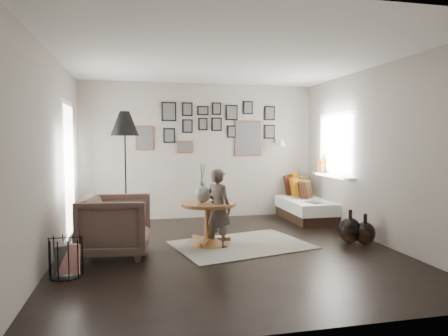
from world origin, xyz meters
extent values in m
plane|color=black|center=(0.00, 0.00, 0.00)|extent=(4.80, 4.80, 0.00)
plane|color=gray|center=(0.00, 2.40, 1.30)|extent=(4.50, 0.00, 4.50)
plane|color=gray|center=(0.00, -2.40, 1.30)|extent=(4.50, 0.00, 4.50)
plane|color=gray|center=(-2.25, 0.00, 1.30)|extent=(0.00, 4.80, 4.80)
plane|color=gray|center=(2.25, 0.00, 1.30)|extent=(0.00, 4.80, 4.80)
plane|color=white|center=(0.00, 0.00, 2.60)|extent=(4.80, 4.80, 0.00)
plane|color=white|center=(-2.23, 1.20, 1.05)|extent=(0.00, 2.14, 2.14)
plane|color=white|center=(-2.23, 1.20, 1.05)|extent=(0.00, 1.88, 1.88)
plane|color=white|center=(-2.23, 1.20, 1.05)|extent=(0.00, 1.93, 1.93)
plane|color=white|center=(2.23, 1.20, 1.45)|extent=(0.00, 1.30, 1.30)
plane|color=white|center=(2.23, 1.20, 1.45)|extent=(0.00, 1.14, 1.14)
cube|color=white|center=(2.17, 1.20, 0.88)|extent=(0.15, 1.32, 0.04)
cylinder|color=#8C4C14|center=(2.17, 1.55, 1.04)|extent=(0.10, 0.10, 0.28)
cylinder|color=#8C4C14|center=(2.17, 1.72, 1.01)|extent=(0.08, 0.08, 0.22)
cube|color=brown|center=(-1.05, 2.38, 1.55)|extent=(0.35, 0.03, 0.45)
cube|color=black|center=(-1.05, 2.37, 1.55)|extent=(0.30, 0.01, 0.40)
cube|color=black|center=(-0.60, 2.38, 2.05)|extent=(0.28, 0.03, 0.36)
cube|color=black|center=(-0.60, 2.37, 2.05)|extent=(0.23, 0.01, 0.31)
cube|color=black|center=(-0.60, 2.38, 1.60)|extent=(0.22, 0.03, 0.28)
cube|color=black|center=(-0.60, 2.37, 1.60)|extent=(0.17, 0.01, 0.23)
cube|color=black|center=(-0.25, 2.38, 2.10)|extent=(0.20, 0.03, 0.26)
cube|color=black|center=(-0.25, 2.37, 2.10)|extent=(0.15, 0.01, 0.21)
cube|color=black|center=(-0.25, 2.38, 1.78)|extent=(0.20, 0.03, 0.26)
cube|color=black|center=(-0.25, 2.37, 1.78)|extent=(0.15, 0.01, 0.21)
cube|color=black|center=(0.05, 2.38, 2.08)|extent=(0.22, 0.03, 0.18)
cube|color=black|center=(0.05, 2.37, 2.08)|extent=(0.17, 0.01, 0.13)
cube|color=black|center=(0.05, 2.38, 1.82)|extent=(0.18, 0.03, 0.24)
cube|color=black|center=(0.05, 2.37, 1.82)|extent=(0.13, 0.01, 0.19)
cube|color=black|center=(0.32, 2.38, 2.12)|extent=(0.18, 0.03, 0.24)
cube|color=black|center=(0.32, 2.37, 2.12)|extent=(0.13, 0.01, 0.19)
cube|color=black|center=(0.32, 2.38, 1.82)|extent=(0.20, 0.03, 0.26)
cube|color=black|center=(0.32, 2.37, 1.82)|extent=(0.15, 0.01, 0.21)
cube|color=black|center=(0.62, 2.38, 2.05)|extent=(0.24, 0.03, 0.30)
cube|color=black|center=(0.62, 2.37, 2.05)|extent=(0.19, 0.01, 0.25)
cube|color=black|center=(0.62, 2.38, 1.68)|extent=(0.18, 0.03, 0.24)
cube|color=black|center=(0.62, 2.37, 1.68)|extent=(0.13, 0.01, 0.19)
cube|color=brown|center=(0.95, 2.38, 1.55)|extent=(0.55, 0.03, 0.70)
cube|color=black|center=(0.95, 2.37, 1.55)|extent=(0.50, 0.01, 0.65)
cube|color=black|center=(0.95, 2.38, 2.15)|extent=(0.20, 0.03, 0.26)
cube|color=black|center=(0.95, 2.37, 2.15)|extent=(0.15, 0.01, 0.21)
cube|color=black|center=(1.40, 2.38, 2.05)|extent=(0.22, 0.03, 0.28)
cube|color=black|center=(1.40, 2.37, 2.05)|extent=(0.17, 0.01, 0.23)
cube|color=black|center=(1.40, 2.38, 1.68)|extent=(0.22, 0.03, 0.28)
cube|color=black|center=(1.40, 2.37, 1.68)|extent=(0.17, 0.01, 0.23)
cube|color=brown|center=(-0.30, 2.38, 1.38)|extent=(0.30, 0.03, 0.24)
cube|color=black|center=(-0.30, 2.37, 1.38)|extent=(0.25, 0.01, 0.19)
cube|color=white|center=(1.55, 2.37, 1.50)|extent=(0.06, 0.04, 0.10)
cylinder|color=white|center=(1.55, 2.25, 1.52)|extent=(0.02, 0.24, 0.02)
cone|color=white|center=(1.55, 2.12, 1.46)|extent=(0.18, 0.18, 0.14)
cube|color=beige|center=(0.25, 0.21, 0.01)|extent=(2.11, 1.70, 0.01)
cone|color=brown|center=(-0.21, 0.34, 0.06)|extent=(0.58, 0.58, 0.11)
cylinder|color=brown|center=(-0.21, 0.34, 0.32)|extent=(0.12, 0.12, 0.45)
cylinder|color=brown|center=(-0.21, 0.34, 0.59)|extent=(0.78, 0.78, 0.04)
ellipsoid|color=black|center=(-0.29, 0.36, 0.74)|extent=(0.22, 0.22, 0.25)
cylinder|color=black|center=(-0.29, 0.36, 0.88)|extent=(0.07, 0.07, 0.04)
cylinder|color=black|center=(-0.10, 0.34, 0.63)|extent=(0.13, 0.13, 0.02)
cube|color=black|center=(1.91, 1.85, 0.10)|extent=(0.72, 1.68, 0.19)
cube|color=white|center=(1.91, 1.85, 0.29)|extent=(0.78, 1.74, 0.21)
cube|color=#BE690A|center=(1.93, 2.53, 0.61)|extent=(0.27, 0.52, 0.49)
cube|color=black|center=(1.80, 2.44, 0.59)|extent=(0.24, 0.46, 0.44)
cube|color=brown|center=(2.03, 2.30, 0.58)|extent=(0.31, 0.46, 0.42)
cube|color=#BE690A|center=(1.86, 2.18, 0.57)|extent=(0.22, 0.42, 0.40)
cube|color=brown|center=(2.00, 2.02, 0.55)|extent=(0.25, 0.40, 0.37)
cube|color=black|center=(1.91, 1.89, 0.54)|extent=(0.26, 0.39, 0.35)
cube|color=black|center=(1.86, 1.30, 0.40)|extent=(0.23, 0.29, 0.01)
imported|color=brown|center=(-1.49, 0.08, 0.40)|extent=(0.96, 0.93, 0.79)
cube|color=silver|center=(-1.46, 0.13, 0.48)|extent=(0.41, 0.42, 0.16)
cylinder|color=black|center=(-1.39, 1.50, 0.02)|extent=(0.31, 0.31, 0.03)
cylinder|color=black|center=(-1.39, 1.50, 0.88)|extent=(0.03, 0.03, 1.76)
cone|color=black|center=(-1.39, 1.50, 1.78)|extent=(0.46, 0.46, 0.40)
cube|color=black|center=(-2.00, -0.63, 0.20)|extent=(0.26, 0.18, 0.33)
cube|color=silver|center=(-1.97, -0.65, 0.20)|extent=(0.25, 0.12, 0.33)
ellipsoid|color=black|center=(1.83, -0.02, 0.19)|extent=(0.33, 0.33, 0.38)
cylinder|color=black|center=(1.83, -0.02, 0.44)|extent=(0.05, 0.05, 0.12)
ellipsoid|color=black|center=(2.00, -0.14, 0.17)|extent=(0.29, 0.29, 0.34)
cylinder|color=black|center=(2.00, -0.14, 0.39)|extent=(0.05, 0.05, 0.12)
imported|color=#524441|center=(-0.10, 0.21, 0.56)|extent=(0.47, 0.48, 1.12)
camera|label=1|loc=(-1.22, -5.25, 1.51)|focal=32.00mm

